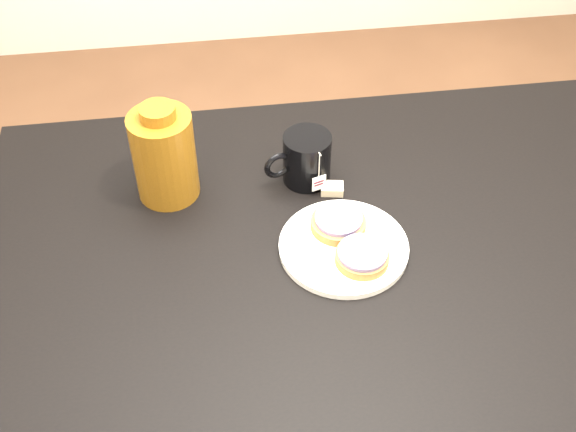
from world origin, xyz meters
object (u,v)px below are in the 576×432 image
Objects in this scene: bagel_back at (338,223)px; bagel_package at (164,155)px; bagel_front at (362,256)px; table at (344,269)px; plate at (344,246)px; mug at (306,159)px; teabag_pouch at (332,189)px.

bagel_package reaches higher than bagel_back.
bagel_front is at bearing -73.51° from bagel_back.
plate is (-0.01, -0.02, 0.09)m from table.
mug is at bearing 101.14° from plate.
bagel_back is at bearing 106.49° from bagel_front.
bagel_back is at bearing 92.75° from plate.
mug is (-0.07, 0.25, 0.03)m from bagel_front.
plate is 0.39m from bagel_package.
table is 0.16m from teabag_pouch.
table is at bearing -29.12° from bagel_package.
mug reaches higher than teabag_pouch.
bagel_front is (0.02, -0.07, 0.11)m from table.
bagel_back is at bearing -94.39° from mug.
bagel_back is 0.11m from teabag_pouch.
bagel_back reaches higher than plate.
bagel_back is 0.36m from bagel_package.
teabag_pouch is (0.01, 0.11, -0.02)m from bagel_back.
bagel_package is at bearing 153.30° from bagel_back.
plate is 0.05m from bagel_front.
bagel_front is at bearing -93.29° from mug.
bagel_package reaches higher than plate.
bagel_front is 0.21m from teabag_pouch.
mug is (-0.04, 0.16, 0.03)m from bagel_back.
teabag_pouch is (-0.00, 0.14, 0.09)m from table.
bagel_front is (0.02, -0.04, 0.02)m from plate.
plate is at bearing 118.96° from bagel_front.
bagel_front reaches higher than teabag_pouch.
mug is (-0.05, 0.18, 0.14)m from table.
table is 0.10m from plate.
mug is at bearing 135.39° from teabag_pouch.
plate reaches higher than table.
mug is at bearing 105.27° from table.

